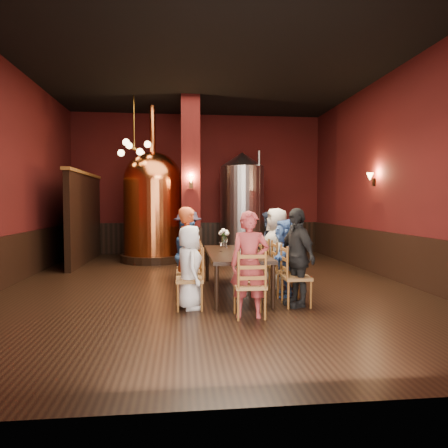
{
  "coord_description": "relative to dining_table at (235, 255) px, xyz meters",
  "views": [
    {
      "loc": [
        -0.54,
        -8.07,
        1.64
      ],
      "look_at": [
        0.33,
        0.2,
        1.2
      ],
      "focal_mm": 32.0,
      "sensor_mm": 36.0,
      "label": 1
    }
  ],
  "objects": [
    {
      "name": "room",
      "position": [
        -0.42,
        0.92,
        1.56
      ],
      "size": [
        10.0,
        10.02,
        4.5
      ],
      "color": "black",
      "rests_on": "ground"
    },
    {
      "name": "wainscot_right",
      "position": [
        3.54,
        0.92,
        -0.19
      ],
      "size": [
        0.08,
        9.9,
        1.0
      ],
      "primitive_type": "cube",
      "color": "black",
      "rests_on": "ground"
    },
    {
      "name": "wainscot_back",
      "position": [
        -0.42,
        5.88,
        -0.19
      ],
      "size": [
        7.9,
        0.08,
        1.0
      ],
      "primitive_type": "cube",
      "color": "black",
      "rests_on": "ground"
    },
    {
      "name": "wainscot_left",
      "position": [
        -4.38,
        0.92,
        -0.19
      ],
      "size": [
        0.08,
        9.9,
        1.0
      ],
      "primitive_type": "cube",
      "color": "black",
      "rests_on": "ground"
    },
    {
      "name": "column",
      "position": [
        -0.72,
        3.72,
        1.56
      ],
      "size": [
        0.58,
        0.58,
        4.5
      ],
      "primitive_type": "cube",
      "color": "#49100F",
      "rests_on": "ground"
    },
    {
      "name": "partition",
      "position": [
        -3.62,
        4.12,
        0.51
      ],
      "size": [
        0.22,
        3.5,
        2.4
      ],
      "primitive_type": "cube",
      "color": "black",
      "rests_on": "ground"
    },
    {
      "name": "pendant_cluster",
      "position": [
        -2.22,
        3.82,
        2.41
      ],
      "size": [
        0.9,
        0.9,
        1.7
      ],
      "primitive_type": null,
      "color": "#A57226",
      "rests_on": "room"
    },
    {
      "name": "sconce_wall",
      "position": [
        3.48,
        1.72,
        1.51
      ],
      "size": [
        0.2,
        0.2,
        0.36
      ],
      "primitive_type": null,
      "rotation": [
        0.0,
        0.0,
        1.57
      ],
      "color": "black",
      "rests_on": "room"
    },
    {
      "name": "sconce_column",
      "position": [
        -0.72,
        3.42,
        1.51
      ],
      "size": [
        0.2,
        0.2,
        0.36
      ],
      "primitive_type": null,
      "rotation": [
        0.0,
        0.0,
        3.14
      ],
      "color": "black",
      "rests_on": "column"
    },
    {
      "name": "dining_table",
      "position": [
        0.0,
        0.0,
        0.0
      ],
      "size": [
        1.0,
        2.4,
        0.75
      ],
      "rotation": [
        0.0,
        0.0,
        -0.0
      ],
      "color": "black",
      "rests_on": "ground"
    },
    {
      "name": "chair_0",
      "position": [
        -0.85,
        -1.0,
        -0.23
      ],
      "size": [
        0.46,
        0.46,
        0.92
      ],
      "primitive_type": null,
      "rotation": [
        0.0,
        0.0,
        -1.57
      ],
      "color": "brown",
      "rests_on": "ground"
    },
    {
      "name": "person_0",
      "position": [
        -0.85,
        -1.0,
        -0.04
      ],
      "size": [
        0.51,
        0.69,
        1.29
      ],
      "primitive_type": "imported",
      "rotation": [
        0.0,
        0.0,
        1.73
      ],
      "color": "white",
      "rests_on": "ground"
    },
    {
      "name": "chair_1",
      "position": [
        -0.85,
        -0.33,
        -0.23
      ],
      "size": [
        0.46,
        0.46,
        0.92
      ],
      "primitive_type": null,
      "rotation": [
        0.0,
        0.0,
        -1.57
      ],
      "color": "brown",
      "rests_on": "ground"
    },
    {
      "name": "person_1",
      "position": [
        -0.85,
        -0.33,
        0.1
      ],
      "size": [
        0.45,
        0.62,
        1.57
      ],
      "primitive_type": "imported",
      "rotation": [
        0.0,
        0.0,
        1.71
      ],
      "color": "#C84E22",
      "rests_on": "ground"
    },
    {
      "name": "chair_2",
      "position": [
        -0.85,
        0.33,
        -0.23
      ],
      "size": [
        0.46,
        0.46,
        0.92
      ],
      "primitive_type": null,
      "rotation": [
        0.0,
        0.0,
        -1.57
      ],
      "color": "brown",
      "rests_on": "ground"
    },
    {
      "name": "person_2",
      "position": [
        -0.85,
        0.33,
        -0.02
      ],
      "size": [
        0.36,
        0.67,
        1.34
      ],
      "primitive_type": "imported",
      "rotation": [
        0.0,
        0.0,
        1.52
      ],
      "color": "#2B5290",
      "rests_on": "ground"
    },
    {
      "name": "chair_3",
      "position": [
        -0.85,
        1.0,
        -0.23
      ],
      "size": [
        0.46,
        0.46,
        0.92
      ],
      "primitive_type": null,
      "rotation": [
        0.0,
        0.0,
        -1.57
      ],
      "color": "brown",
      "rests_on": "ground"
    },
    {
      "name": "person_3",
      "position": [
        -0.85,
        1.0,
        0.07
      ],
      "size": [
        0.57,
        0.98,
        1.51
      ],
      "primitive_type": "imported",
      "rotation": [
        0.0,
        0.0,
        1.56
      ],
      "color": "black",
      "rests_on": "ground"
    },
    {
      "name": "chair_4",
      "position": [
        0.85,
        -1.0,
        -0.23
      ],
      "size": [
        0.46,
        0.46,
        0.92
      ],
      "primitive_type": null,
      "rotation": [
        0.0,
        0.0,
        1.57
      ],
      "color": "brown",
      "rests_on": "ground"
    },
    {
      "name": "person_4",
      "position": [
        0.85,
        -1.0,
        0.09
      ],
      "size": [
        0.61,
        0.99,
        1.56
      ],
      "primitive_type": "imported",
      "rotation": [
        0.0,
        0.0,
        4.98
      ],
      "color": "black",
      "rests_on": "ground"
    },
    {
      "name": "chair_5",
      "position": [
        0.85,
        -0.33,
        -0.23
      ],
      "size": [
        0.46,
        0.46,
        0.92
      ],
      "primitive_type": null,
      "rotation": [
        0.0,
        0.0,
        1.57
      ],
      "color": "brown",
      "rests_on": "ground"
    },
    {
      "name": "person_5",
      "position": [
        0.85,
        -0.33,
        -0.01
      ],
      "size": [
        0.7,
        1.32,
        1.36
      ],
      "primitive_type": "imported",
      "rotation": [
        0.0,
        0.0,
        4.46
      ],
      "color": "#33569A",
      "rests_on": "ground"
    },
    {
      "name": "chair_6",
      "position": [
        0.85,
        0.33,
        -0.23
      ],
      "size": [
        0.46,
        0.46,
        0.92
      ],
      "primitive_type": null,
      "rotation": [
        0.0,
        0.0,
        1.57
      ],
      "color": "brown",
      "rests_on": "ground"
    },
    {
      "name": "person_6",
      "position": [
        0.85,
        0.33,
        0.08
      ],
      "size": [
        0.49,
        0.75,
        1.54
      ],
      "primitive_type": "imported",
      "rotation": [
        0.0,
        0.0,
        4.71
      ],
      "color": "#BEB6A8",
      "rests_on": "ground"
    },
    {
      "name": "chair_7",
      "position": [
        0.85,
        1.0,
        -0.23
      ],
      "size": [
        0.46,
        0.46,
        0.92
      ],
      "primitive_type": null,
      "rotation": [
        0.0,
        0.0,
        1.57
      ],
      "color": "brown",
      "rests_on": "ground"
    },
    {
      "name": "person_7",
      "position": [
        0.85,
        1.0,
        0.05
      ],
      "size": [
        0.4,
        0.74,
        1.48
      ],
      "primitive_type": "imported",
      "rotation": [
        0.0,
        0.0,
        4.64
      ],
      "color": "#181F31",
      "rests_on": "ground"
    },
    {
      "name": "chair_8",
      "position": [
        -0.0,
        -1.55,
        -0.23
      ],
      "size": [
        0.46,
        0.46,
        0.92
      ],
      "primitive_type": null,
      "rotation": [
        0.0,
        0.0,
        3.14
      ],
      "color": "brown",
      "rests_on": "ground"
    },
    {
      "name": "person_8",
      "position": [
        -0.0,
        -1.55,
        0.08
      ],
      "size": [
        0.61,
        0.46,
        1.53
      ],
      "primitive_type": "imported",
      "rotation": [
        0.0,
        0.0,
        6.1
      ],
      "color": "#973234",
      "rests_on": "ground"
    },
    {
      "name": "copper_kettle",
      "position": [
        -1.76,
        4.23,
        0.9
      ],
      "size": [
        2.1,
        2.1,
        4.35
      ],
      "rotation": [
        0.0,
        0.0,
        0.35
      ],
      "color": "black",
      "rests_on": "ground"
    },
    {
      "name": "steel_vessel",
      "position": [
        0.87,
        4.9,
        0.9
      ],
      "size": [
        1.52,
        1.52,
        3.18
      ],
      "rotation": [
        0.0,
        0.0,
        -0.17
      ],
      "color": "#B2B2B7",
      "rests_on": "ground"
    },
    {
      "name": "rose_vase",
      "position": [
        -0.09,
        1.0,
        0.3
      ],
      "size": [
        0.22,
        0.22,
        0.37
      ],
      "color": "white",
      "rests_on": "dining_table"
    },
    {
      "name": "wine_glass_0",
      "position": [
        0.25,
        -0.7,
        0.15
      ],
      "size": [
        0.07,
        0.07,
        0.17
      ],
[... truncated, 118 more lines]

